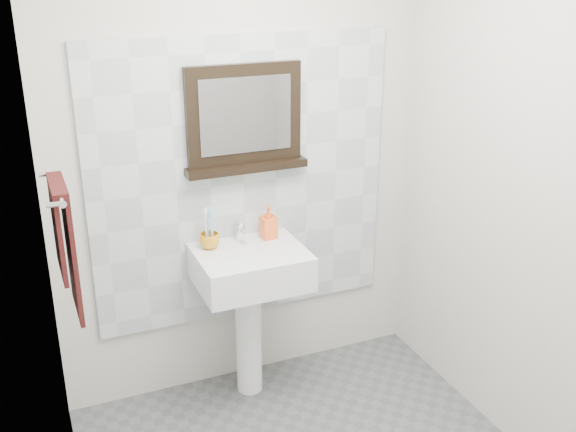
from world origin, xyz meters
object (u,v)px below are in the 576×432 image
at_px(toothbrush_cup, 210,241).
at_px(hand_towel, 65,239).
at_px(soap_dispenser, 268,222).
at_px(framed_mirror, 244,121).
at_px(pedestal_sink, 250,283).

bearing_deg(toothbrush_cup, hand_towel, -145.62).
bearing_deg(soap_dispenser, framed_mirror, 139.74).
distance_m(soap_dispenser, framed_mirror, 0.55).
relative_size(soap_dispenser, framed_mirror, 0.27).
bearing_deg(pedestal_sink, framed_mirror, 74.20).
xyz_separation_m(soap_dispenser, hand_towel, (-1.04, -0.50, 0.28)).
distance_m(soap_dispenser, hand_towel, 1.19).
bearing_deg(pedestal_sink, toothbrush_cup, 149.88).
height_order(pedestal_sink, hand_towel, hand_towel).
distance_m(framed_mirror, hand_towel, 1.13).
bearing_deg(pedestal_sink, soap_dispenser, 37.80).
bearing_deg(pedestal_sink, hand_towel, -156.58).
bearing_deg(soap_dispenser, pedestal_sink, -145.30).
bearing_deg(framed_mirror, toothbrush_cup, -160.03).
distance_m(toothbrush_cup, soap_dispenser, 0.33).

